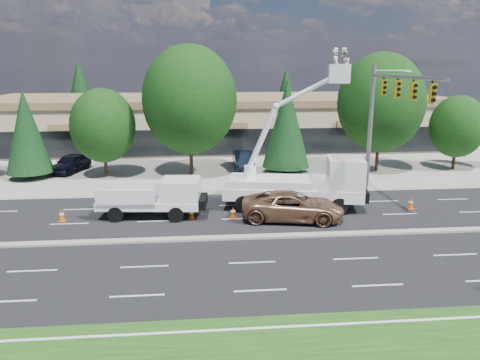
{
  "coord_description": "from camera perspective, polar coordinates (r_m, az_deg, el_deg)",
  "views": [
    {
      "loc": [
        -2.43,
        -23.43,
        9.09
      ],
      "look_at": [
        0.01,
        3.26,
        2.4
      ],
      "focal_mm": 35.0,
      "sensor_mm": 36.0,
      "label": 1
    }
  ],
  "objects": [
    {
      "name": "bucket_truck",
      "position": [
        30.01,
        8.07,
        0.51
      ],
      "size": [
        9.09,
        4.2,
        10.01
      ],
      "rotation": [
        0.0,
        0.0,
        -0.19
      ],
      "color": "white",
      "rests_on": "ground"
    },
    {
      "name": "strip_mall",
      "position": [
        53.82,
        -2.64,
        7.32
      ],
      "size": [
        50.4,
        15.4,
        5.5
      ],
      "color": "tan",
      "rests_on": "ground"
    },
    {
      "name": "tree_front_e",
      "position": [
        39.44,
        5.7,
        6.84
      ],
      "size": [
        3.99,
        3.99,
        7.86
      ],
      "color": "#332114",
      "rests_on": "ground"
    },
    {
      "name": "parked_car_west",
      "position": [
        42.74,
        -19.99,
        1.94
      ],
      "size": [
        3.13,
        4.89,
        1.55
      ],
      "primitive_type": "imported",
      "rotation": [
        0.0,
        0.0,
        -0.31
      ],
      "color": "black",
      "rests_on": "ground"
    },
    {
      "name": "ground",
      "position": [
        25.24,
        0.65,
        -7.09
      ],
      "size": [
        140.0,
        140.0,
        0.0
      ],
      "primitive_type": "plane",
      "color": "black",
      "rests_on": "ground"
    },
    {
      "name": "traffic_cone_a",
      "position": [
        29.72,
        -20.92,
        -4.07
      ],
      "size": [
        0.4,
        0.4,
        0.7
      ],
      "color": "#DF5107",
      "rests_on": "ground"
    },
    {
      "name": "road_median",
      "position": [
        25.22,
        0.65,
        -6.96
      ],
      "size": [
        120.0,
        0.55,
        0.12
      ],
      "primitive_type": "cube",
      "color": "gray",
      "rests_on": "ground"
    },
    {
      "name": "concrete_apron",
      "position": [
        44.43,
        -1.99,
        2.21
      ],
      "size": [
        140.0,
        22.0,
        0.01
      ],
      "primitive_type": "cube",
      "color": "gray",
      "rests_on": "ground"
    },
    {
      "name": "tree_front_g",
      "position": [
        44.81,
        24.99,
        5.94
      ],
      "size": [
        4.69,
        4.69,
        6.5
      ],
      "color": "#332114",
      "rests_on": "ground"
    },
    {
      "name": "traffic_cone_d",
      "position": [
        29.68,
        11.92,
        -3.44
      ],
      "size": [
        0.4,
        0.4,
        0.7
      ],
      "color": "#DF5107",
      "rests_on": "ground"
    },
    {
      "name": "traffic_cone_e",
      "position": [
        32.02,
        20.11,
        -2.72
      ],
      "size": [
        0.4,
        0.4,
        0.7
      ],
      "color": "#DF5107",
      "rests_on": "ground"
    },
    {
      "name": "tree_back_c",
      "position": [
        66.75,
        5.59,
        10.09
      ],
      "size": [
        4.34,
        4.34,
        8.56
      ],
      "color": "#332114",
      "rests_on": "ground"
    },
    {
      "name": "utility_pickup",
      "position": [
        28.86,
        -10.08,
        -2.55
      ],
      "size": [
        6.31,
        2.88,
        2.35
      ],
      "rotation": [
        0.0,
        0.0,
        -0.1
      ],
      "color": "white",
      "rests_on": "ground"
    },
    {
      "name": "tree_front_d",
      "position": [
        38.54,
        -6.16,
        9.7
      ],
      "size": [
        7.69,
        7.69,
        10.67
      ],
      "color": "#332114",
      "rests_on": "ground"
    },
    {
      "name": "tree_front_c",
      "position": [
        39.46,
        -16.36,
        6.38
      ],
      "size": [
        5.21,
        5.21,
        7.23
      ],
      "color": "#332114",
      "rests_on": "ground"
    },
    {
      "name": "parked_car_east",
      "position": [
        41.72,
        0.39,
        2.49
      ],
      "size": [
        1.63,
        4.61,
        1.51
      ],
      "primitive_type": "imported",
      "rotation": [
        0.0,
        0.0,
        0.01
      ],
      "color": "black",
      "rests_on": "ground"
    },
    {
      "name": "traffic_cone_c",
      "position": [
        28.27,
        -0.85,
        -4.01
      ],
      "size": [
        0.4,
        0.4,
        0.7
      ],
      "color": "#DF5107",
      "rests_on": "ground"
    },
    {
      "name": "tree_front_b",
      "position": [
        41.09,
        -24.59,
        5.41
      ],
      "size": [
        3.63,
        3.63,
        7.16
      ],
      "color": "#332114",
      "rests_on": "ground"
    },
    {
      "name": "tree_back_d",
      "position": [
        69.92,
        15.49,
        10.69
      ],
      "size": [
        5.33,
        5.33,
        10.51
      ],
      "color": "#332114",
      "rests_on": "ground"
    },
    {
      "name": "minivan",
      "position": [
        28.05,
        6.46,
        -3.18
      ],
      "size": [
        6.48,
        3.93,
        1.68
      ],
      "primitive_type": "imported",
      "rotation": [
        0.0,
        0.0,
        1.37
      ],
      "color": "#8B5F43",
      "rests_on": "ground"
    },
    {
      "name": "signal_mast",
      "position": [
        33.06,
        17.11,
        8.14
      ],
      "size": [
        2.76,
        10.16,
        9.0
      ],
      "color": "gray",
      "rests_on": "ground"
    },
    {
      "name": "traffic_cone_b",
      "position": [
        28.26,
        -5.92,
        -4.1
      ],
      "size": [
        0.4,
        0.4,
        0.7
      ],
      "color": "#DF5107",
      "rests_on": "ground"
    },
    {
      "name": "tree_back_b",
      "position": [
        65.54,
        -6.72,
        10.75
      ],
      "size": [
        5.17,
        5.17,
        10.19
      ],
      "color": "#332114",
      "rests_on": "ground"
    },
    {
      "name": "tree_front_f",
      "position": [
        41.53,
        16.8,
        9.01
      ],
      "size": [
        7.26,
        7.26,
        10.07
      ],
      "color": "#332114",
      "rests_on": "ground"
    },
    {
      "name": "tree_back_a",
      "position": [
        67.36,
        -18.89,
        9.98
      ],
      "size": [
        4.93,
        4.93,
        9.72
      ],
      "color": "#332114",
      "rests_on": "ground"
    }
  ]
}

